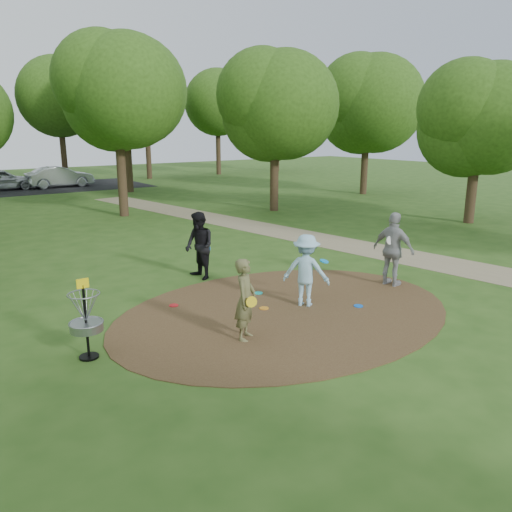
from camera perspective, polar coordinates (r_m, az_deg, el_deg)
ground at (r=11.72m, az=3.47°, el=-6.40°), size 100.00×100.00×0.00m
dirt_clearing at (r=11.71m, az=3.47°, el=-6.35°), size 8.40×8.40×0.02m
footpath at (r=17.56m, az=15.84°, el=0.14°), size 7.55×39.89×0.01m
parking_lot at (r=39.70m, az=-22.84°, el=7.21°), size 14.00×8.00×0.01m
player_observer_with_disc at (r=9.97m, az=-1.22°, el=-5.00°), size 0.73×0.70×1.68m
player_throwing_with_disc at (r=11.91m, az=5.74°, el=-1.67°), size 1.31×1.29×1.75m
player_walking_with_disc at (r=14.10m, az=-6.50°, el=1.16°), size 0.74×0.94×1.91m
player_waiting_with_disc at (r=13.85m, az=15.43°, el=0.72°), size 0.68×1.25×2.01m
disc_ground_cyan at (r=12.91m, az=0.27°, el=-4.25°), size 0.22×0.22×0.02m
disc_ground_blue at (r=12.24m, az=11.62°, el=-5.61°), size 0.22×0.22×0.02m
disc_ground_red at (r=12.20m, az=-9.38°, el=-5.58°), size 0.22×0.22×0.02m
car_left at (r=39.17m, az=-27.24°, el=7.79°), size 4.48×1.83×1.52m
car_right at (r=39.54m, az=-21.50°, el=8.42°), size 4.65×1.74×1.52m
disc_ground_orange at (r=11.85m, az=0.92°, el=-5.98°), size 0.22×0.22×0.02m
disc_golf_basket at (r=9.66m, az=-18.93°, el=-6.24°), size 0.63×0.63×1.54m
tree_ring at (r=21.51m, az=-9.30°, el=17.30°), size 37.41×45.87×9.88m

